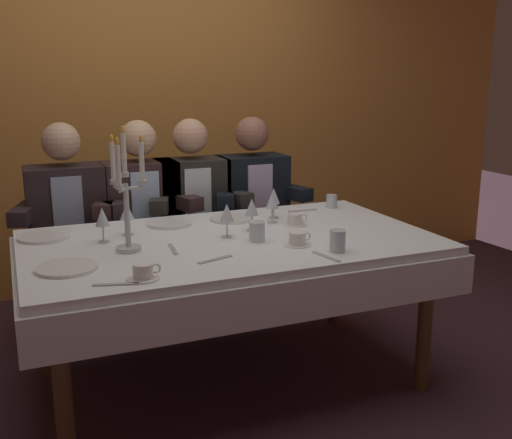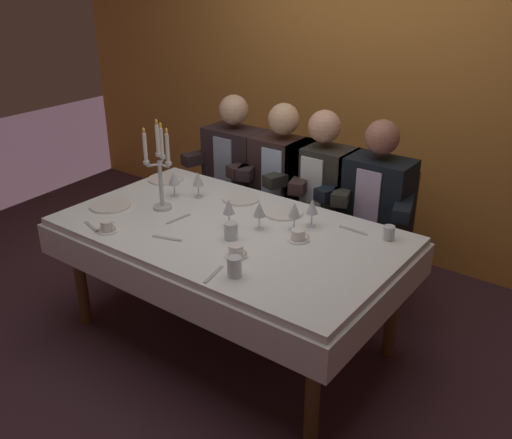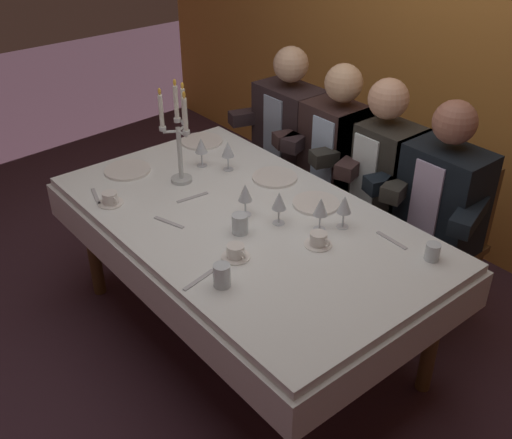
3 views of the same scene
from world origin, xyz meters
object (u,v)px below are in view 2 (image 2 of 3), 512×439
(dinner_plate_3, at_px, (241,198))
(seated_diner_2, at_px, (322,185))
(wine_glass_1, at_px, (198,179))
(water_tumbler_1, at_px, (389,233))
(wine_glass_3, at_px, (174,179))
(water_tumbler_0, at_px, (235,267))
(wine_glass_0, at_px, (229,207))
(water_tumbler_2, at_px, (231,231))
(coffee_cup_1, at_px, (108,226))
(seated_diner_3, at_px, (377,199))
(wine_glass_4, at_px, (312,207))
(candelabra, at_px, (160,171))
(dinner_plate_0, at_px, (283,212))
(wine_glass_5, at_px, (259,210))
(dinner_plate_1, at_px, (111,205))
(wine_glass_2, at_px, (294,210))
(seated_diner_1, at_px, (283,175))
(dinner_plate_2, at_px, (166,179))
(coffee_cup_2, at_px, (236,251))
(coffee_cup_0, at_px, (298,235))
(seated_diner_0, at_px, (235,163))
(dining_table, at_px, (229,246))

(dinner_plate_3, distance_m, seated_diner_2, 0.59)
(wine_glass_1, bearing_deg, water_tumbler_1, 7.50)
(wine_glass_3, xyz_separation_m, water_tumbler_0, (0.92, -0.55, -0.07))
(wine_glass_0, relative_size, water_tumbler_2, 1.76)
(wine_glass_0, relative_size, wine_glass_3, 1.00)
(wine_glass_1, bearing_deg, coffee_cup_1, -95.88)
(water_tumbler_0, bearing_deg, coffee_cup_1, -177.71)
(seated_diner_3, bearing_deg, wine_glass_4, -100.80)
(candelabra, distance_m, seated_diner_2, 1.10)
(dinner_plate_0, bearing_deg, wine_glass_5, -86.89)
(water_tumbler_0, bearing_deg, wine_glass_5, 113.59)
(dinner_plate_1, bearing_deg, wine_glass_2, 19.96)
(wine_glass_0, relative_size, seated_diner_2, 0.13)
(wine_glass_4, xyz_separation_m, water_tumbler_2, (-0.26, -0.39, -0.07))
(water_tumbler_0, height_order, water_tumbler_2, water_tumbler_0)
(wine_glass_1, xyz_separation_m, wine_glass_2, (0.74, -0.04, 0.00))
(seated_diner_2, bearing_deg, wine_glass_0, -95.46)
(wine_glass_2, distance_m, seated_diner_1, 0.89)
(dinner_plate_1, distance_m, water_tumbler_0, 1.14)
(dinner_plate_2, height_order, wine_glass_3, wine_glass_3)
(water_tumbler_0, relative_size, coffee_cup_2, 0.74)
(dinner_plate_0, relative_size, dinner_plate_1, 0.93)
(candelabra, bearing_deg, coffee_cup_0, 8.57)
(wine_glass_1, relative_size, seated_diner_0, 0.13)
(wine_glass_2, relative_size, water_tumbler_0, 1.67)
(coffee_cup_2, bearing_deg, dinner_plate_0, 100.49)
(wine_glass_5, height_order, seated_diner_3, seated_diner_3)
(water_tumbler_2, xyz_separation_m, seated_diner_0, (-0.76, 0.99, -0.05))
(wine_glass_2, bearing_deg, water_tumbler_2, -125.21)
(dinner_plate_0, xyz_separation_m, water_tumbler_1, (0.64, 0.06, 0.03))
(dining_table, distance_m, wine_glass_3, 0.63)
(wine_glass_1, xyz_separation_m, wine_glass_3, (-0.13, -0.08, 0.00))
(wine_glass_5, relative_size, coffee_cup_1, 1.24)
(dining_table, bearing_deg, seated_diner_0, 126.79)
(wine_glass_5, xyz_separation_m, seated_diner_1, (-0.38, 0.80, -0.12))
(water_tumbler_1, xyz_separation_m, coffee_cup_2, (-0.53, -0.63, -0.01))
(wine_glass_0, bearing_deg, dinner_plate_1, -164.55)
(dinner_plate_1, height_order, water_tumbler_1, water_tumbler_1)
(water_tumbler_2, bearing_deg, seated_diner_2, 91.33)
(dinner_plate_0, relative_size, dinner_plate_3, 0.97)
(seated_diner_2, xyz_separation_m, seated_diner_3, (0.40, 0.00, 0.00))
(dinner_plate_1, xyz_separation_m, dinner_plate_3, (0.56, 0.56, 0.00))
(water_tumbler_1, height_order, seated_diner_2, seated_diner_2)
(water_tumbler_2, bearing_deg, candelabra, 173.20)
(wine_glass_0, relative_size, seated_diner_3, 0.13)
(dinner_plate_2, relative_size, coffee_cup_1, 1.83)
(candelabra, relative_size, dinner_plate_1, 2.22)
(wine_glass_2, bearing_deg, wine_glass_1, 176.70)
(wine_glass_2, height_order, water_tumbler_0, wine_glass_2)
(wine_glass_3, distance_m, coffee_cup_1, 0.59)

